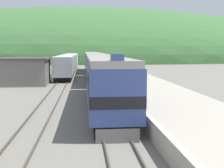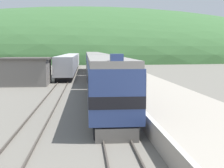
# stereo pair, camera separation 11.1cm
# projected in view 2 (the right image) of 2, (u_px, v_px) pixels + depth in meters

# --- Properties ---
(track_main) EXTENTS (1.52, 180.00, 0.16)m
(track_main) POSITION_uv_depth(u_px,v_px,m) (93.00, 70.00, 71.47)
(track_main) COLOR #4C443D
(track_main) RESTS_ON ground
(track_siding) EXTENTS (1.52, 180.00, 0.16)m
(track_siding) POSITION_uv_depth(u_px,v_px,m) (71.00, 70.00, 71.06)
(track_siding) COLOR #4C443D
(track_siding) RESTS_ON ground
(platform) EXTENTS (6.31, 140.00, 1.12)m
(platform) POSITION_uv_depth(u_px,v_px,m) (125.00, 75.00, 52.03)
(platform) COLOR #ADA393
(platform) RESTS_ON ground
(distant_hills) EXTENTS (219.09, 98.59, 47.23)m
(distant_hills) POSITION_uv_depth(u_px,v_px,m) (89.00, 60.00, 145.47)
(distant_hills) COLOR #3D6B38
(distant_hills) RESTS_ON ground
(station_shed) EXTENTS (6.80, 6.62, 3.72)m
(station_shed) POSITION_uv_depth(u_px,v_px,m) (26.00, 71.00, 42.74)
(station_shed) COLOR slate
(station_shed) RESTS_ON ground
(express_train_lead_car) EXTENTS (2.97, 21.52, 4.60)m
(express_train_lead_car) POSITION_uv_depth(u_px,v_px,m) (105.00, 79.00, 26.21)
(express_train_lead_car) COLOR black
(express_train_lead_car) RESTS_ON ground
(carriage_second) EXTENTS (2.96, 19.70, 4.24)m
(carriage_second) POSITION_uv_depth(u_px,v_px,m) (96.00, 66.00, 47.73)
(carriage_second) COLOR black
(carriage_second) RESTS_ON ground
(carriage_third) EXTENTS (2.96, 19.70, 4.24)m
(carriage_third) POSITION_uv_depth(u_px,v_px,m) (93.00, 61.00, 68.11)
(carriage_third) COLOR black
(carriage_third) RESTS_ON ground
(siding_train) EXTENTS (2.90, 45.20, 3.75)m
(siding_train) POSITION_uv_depth(u_px,v_px,m) (70.00, 63.00, 66.65)
(siding_train) COLOR black
(siding_train) RESTS_ON ground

